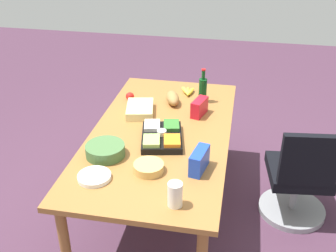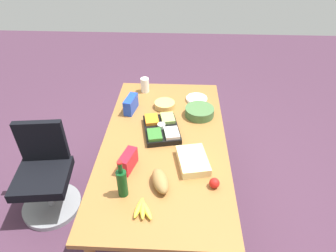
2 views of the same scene
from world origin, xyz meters
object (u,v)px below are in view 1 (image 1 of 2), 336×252
salad_bowl (105,150)px  chip_bowl (149,167)px  paper_plate_stack (94,177)px  banana_bunch (188,91)px  bread_loaf (173,98)px  office_chair (298,183)px  veggie_tray (162,136)px  apple_red (130,96)px  chip_bag_blue (199,160)px  wine_bottle (203,89)px  mayo_jar (175,194)px  chip_bag_red (199,107)px  sheet_cake (140,109)px  conference_table (161,140)px

salad_bowl → chip_bowl: salad_bowl is taller
paper_plate_stack → banana_bunch: 1.50m
salad_bowl → banana_bunch: bearing=-20.0°
bread_loaf → banana_bunch: bread_loaf is taller
office_chair → veggie_tray: (-0.24, 1.09, 0.46)m
apple_red → banana_bunch: size_ratio=0.41×
apple_red → banana_bunch: (0.24, -0.49, -0.01)m
bread_loaf → chip_bag_blue: (-0.98, -0.36, 0.02)m
banana_bunch → wine_bottle: bearing=-132.9°
chip_bowl → mayo_jar: (-0.31, -0.24, 0.05)m
chip_bag_red → veggie_tray: 0.52m
chip_bowl → sheet_cake: (0.82, 0.27, 0.01)m
wine_bottle → chip_bag_blue: bearing=-174.5°
conference_table → office_chair: (0.12, -1.12, -0.35)m
chip_bag_red → veggie_tray: chip_bag_red is taller
apple_red → sheet_cake: size_ratio=0.24×
apple_red → paper_plate_stack: (-1.20, -0.09, -0.02)m
bread_loaf → chip_bag_blue: size_ratio=1.09×
chip_bowl → paper_plate_stack: 0.36m
veggie_tray → chip_bag_blue: 0.47m
chip_bag_red → apple_red: 0.67m
mayo_jar → banana_bunch: bearing=5.7°
chip_bag_red → mayo_jar: mayo_jar is taller
chip_bowl → mayo_jar: mayo_jar is taller
chip_bag_red → banana_bunch: bearing=21.2°
conference_table → veggie_tray: (-0.12, -0.03, 0.11)m
chip_bowl → mayo_jar: 0.39m
office_chair → chip_bag_red: bearing=74.9°
paper_plate_stack → banana_bunch: banana_bunch is taller
sheet_cake → paper_plate_stack: 0.97m
bread_loaf → banana_bunch: 0.25m
office_chair → apple_red: (0.40, 1.51, 0.46)m
veggie_tray → chip_bag_blue: bearing=-135.6°
chip_bowl → conference_table: bearing=3.0°
conference_table → banana_bunch: banana_bunch is taller
bread_loaf → salad_bowl: size_ratio=0.85×
wine_bottle → sheet_cake: wine_bottle is taller
chip_bag_blue → paper_plate_stack: chip_bag_blue is taller
conference_table → office_chair: 1.18m
veggie_tray → mayo_jar: 0.76m
chip_bowl → mayo_jar: bearing=-143.1°
veggie_tray → apple_red: 0.77m
conference_table → chip_bag_red: size_ratio=10.28×
apple_red → banana_bunch: bearing=-64.0°
chip_bag_red → chip_bag_blue: 0.81m
banana_bunch → bread_loaf: bearing=156.5°
chip_bag_red → apple_red: size_ratio=2.63×
mayo_jar → chip_bag_blue: bearing=-13.8°
veggie_tray → chip_bowl: bearing=179.2°
office_chair → chip_bowl: 1.35m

